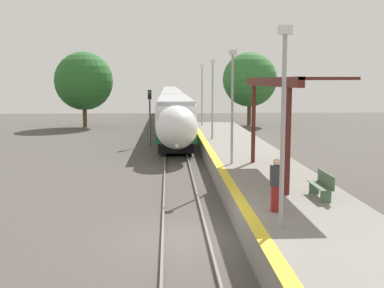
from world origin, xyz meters
The scene contains 15 objects.
ground_plane centered at (0.00, 0.00, 0.00)m, with size 120.00×120.00×0.00m, color #4C4742.
rail_left centered at (-0.72, 0.00, 0.07)m, with size 0.08×90.00×0.15m, color slate.
rail_right centered at (0.72, 0.00, 0.07)m, with size 0.08×90.00×0.15m, color slate.
train centered at (0.00, 53.33, 2.12)m, with size 2.75×81.26×3.70m.
platform_right centered at (3.84, 0.00, 0.50)m, with size 4.25×64.00×1.00m.
platform_bench centered at (4.79, 1.14, 1.47)m, with size 0.44×1.70×0.89m.
person_waiting centered at (2.79, -0.55, 1.86)m, with size 0.36×0.22×1.67m.
railway_signal centered at (-1.93, 22.49, 2.64)m, with size 0.28×0.28×4.31m.
lamppost_near centered at (2.57, -2.12, 4.13)m, with size 0.36×0.20×5.48m.
lamppost_mid centered at (2.57, 8.17, 4.13)m, with size 0.36×0.20×5.48m.
lamppost_far centered at (2.57, 18.46, 4.13)m, with size 0.36×0.20×5.48m.
lamppost_farthest centered at (2.57, 28.76, 4.13)m, with size 0.36×0.20×5.48m.
station_canopy centered at (4.25, 5.10, 4.85)m, with size 2.02×9.84×4.16m.
background_tree_left centered at (-9.50, 37.53, 4.98)m, with size 6.22×6.22×8.10m.
background_tree_right centered at (8.66, 39.06, 5.15)m, with size 6.09×6.09×8.20m.
Camera 1 is at (-0.53, -14.90, 5.03)m, focal length 45.00 mm.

